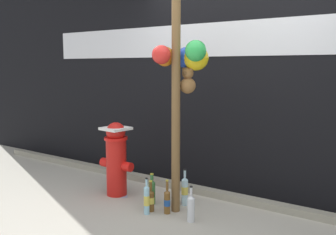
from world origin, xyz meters
TOP-DOWN VIEW (x-y plane):
  - ground_plane at (0.00, 0.00)m, footprint 14.00×14.00m
  - building_wall at (-0.00, 1.33)m, footprint 10.00×0.21m
  - curb_strip at (0.00, 0.95)m, footprint 8.00×0.12m
  - memorial_post at (-0.22, 0.38)m, footprint 0.65×0.52m
  - fire_hydrant at (-1.11, 0.36)m, footprint 0.46×0.32m
  - bottle_0 at (-0.46, 0.17)m, footprint 0.07×0.07m
  - bottle_1 at (-0.36, 0.48)m, footprint 0.06×0.06m
  - bottle_2 at (-0.45, 0.08)m, footprint 0.06×0.06m
  - bottle_3 at (0.03, 0.18)m, footprint 0.07×0.07m
  - bottle_4 at (-0.26, 0.52)m, footprint 0.07×0.07m
  - bottle_5 at (-0.58, 0.35)m, footprint 0.07×0.07m
  - bottle_6 at (-0.28, 0.22)m, footprint 0.07×0.07m
  - litter_1 at (-0.99, 0.35)m, footprint 0.12×0.12m

SIDE VIEW (x-z plane):
  - ground_plane at x=0.00m, z-range 0.00..0.00m
  - litter_1 at x=-0.99m, z-range 0.00..0.01m
  - curb_strip at x=0.00m, z-range 0.00..0.08m
  - bottle_0 at x=-0.46m, z-range -0.04..0.29m
  - bottle_6 at x=-0.28m, z-range -0.05..0.32m
  - bottle_3 at x=0.03m, z-range -0.04..0.32m
  - bottle_5 at x=-0.58m, z-range -0.03..0.32m
  - bottle_2 at x=-0.45m, z-range -0.04..0.35m
  - bottle_1 at x=-0.36m, z-range -0.04..0.36m
  - bottle_4 at x=-0.26m, z-range -0.04..0.37m
  - fire_hydrant at x=-1.11m, z-range 0.02..0.90m
  - memorial_post at x=-0.22m, z-range 0.30..3.05m
  - building_wall at x=0.00m, z-range 0.00..3.65m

